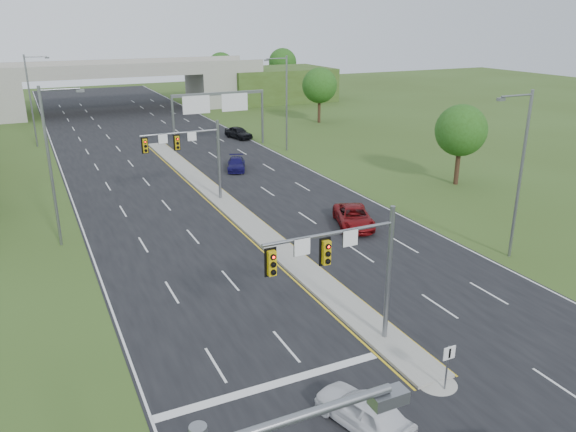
# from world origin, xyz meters

# --- Properties ---
(ground) EXTENTS (240.00, 240.00, 0.00)m
(ground) POSITION_xyz_m (0.00, 0.00, 0.00)
(ground) COLOR #364B1A
(ground) RESTS_ON ground
(road) EXTENTS (24.00, 160.00, 0.02)m
(road) POSITION_xyz_m (0.00, 35.00, 0.01)
(road) COLOR black
(road) RESTS_ON ground
(median) EXTENTS (2.00, 54.00, 0.16)m
(median) POSITION_xyz_m (0.00, 23.00, 0.10)
(median) COLOR gray
(median) RESTS_ON road
(median_nose) EXTENTS (2.00, 2.00, 0.16)m
(median_nose) POSITION_xyz_m (0.00, -4.00, 0.10)
(median_nose) COLOR gray
(median_nose) RESTS_ON road
(lane_markings) EXTENTS (23.72, 160.00, 0.01)m
(lane_markings) POSITION_xyz_m (-0.60, 28.91, 0.02)
(lane_markings) COLOR gold
(lane_markings) RESTS_ON road
(signal_mast_near) EXTENTS (6.62, 0.60, 7.00)m
(signal_mast_near) POSITION_xyz_m (-2.26, -0.07, 4.73)
(signal_mast_near) COLOR slate
(signal_mast_near) RESTS_ON ground
(signal_mast_far) EXTENTS (6.62, 0.60, 7.00)m
(signal_mast_far) POSITION_xyz_m (-2.26, 24.93, 4.73)
(signal_mast_far) COLOR slate
(signal_mast_far) RESTS_ON ground
(keep_right_sign) EXTENTS (0.60, 0.13, 2.20)m
(keep_right_sign) POSITION_xyz_m (0.00, -4.53, 1.52)
(keep_right_sign) COLOR slate
(keep_right_sign) RESTS_ON ground
(sign_gantry) EXTENTS (11.58, 0.44, 6.67)m
(sign_gantry) POSITION_xyz_m (6.68, 44.92, 5.24)
(sign_gantry) COLOR slate
(sign_gantry) RESTS_ON ground
(overpass) EXTENTS (80.00, 14.00, 8.10)m
(overpass) POSITION_xyz_m (0.00, 80.00, 3.55)
(overpass) COLOR gray
(overpass) RESTS_ON ground
(lightpole_l_mid) EXTENTS (2.85, 0.25, 11.00)m
(lightpole_l_mid) POSITION_xyz_m (-13.30, 20.00, 6.10)
(lightpole_l_mid) COLOR slate
(lightpole_l_mid) RESTS_ON ground
(lightpole_l_far) EXTENTS (2.85, 0.25, 11.00)m
(lightpole_l_far) POSITION_xyz_m (-13.30, 55.00, 6.10)
(lightpole_l_far) COLOR slate
(lightpole_l_far) RESTS_ON ground
(lightpole_r_near) EXTENTS (2.85, 0.25, 11.00)m
(lightpole_r_near) POSITION_xyz_m (13.30, 5.00, 6.10)
(lightpole_r_near) COLOR slate
(lightpole_r_near) RESTS_ON ground
(lightpole_r_far) EXTENTS (2.85, 0.25, 11.00)m
(lightpole_r_far) POSITION_xyz_m (13.30, 40.00, 6.10)
(lightpole_r_far) COLOR slate
(lightpole_r_far) RESTS_ON ground
(tree_r_near) EXTENTS (4.80, 4.80, 7.60)m
(tree_r_near) POSITION_xyz_m (22.00, 20.00, 5.18)
(tree_r_near) COLOR #382316
(tree_r_near) RESTS_ON ground
(tree_r_mid) EXTENTS (5.20, 5.20, 8.12)m
(tree_r_mid) POSITION_xyz_m (26.00, 55.00, 5.51)
(tree_r_mid) COLOR #382316
(tree_r_mid) RESTS_ON ground
(tree_back_c) EXTENTS (5.60, 5.60, 8.32)m
(tree_back_c) POSITION_xyz_m (24.00, 94.00, 5.51)
(tree_back_c) COLOR #382316
(tree_back_c) RESTS_ON ground
(tree_back_d) EXTENTS (6.00, 6.00, 8.85)m
(tree_back_d) POSITION_xyz_m (38.00, 94.00, 5.84)
(tree_back_d) COLOR #382316
(tree_back_d) RESTS_ON ground
(car_white) EXTENTS (2.83, 4.59, 1.46)m
(car_white) POSITION_xyz_m (-4.36, -4.90, 0.75)
(car_white) COLOR silver
(car_white) RESTS_ON road
(car_far_a) EXTENTS (4.22, 5.96, 1.51)m
(car_far_a) POSITION_xyz_m (7.04, 14.31, 0.77)
(car_far_a) COLOR maroon
(car_far_a) RESTS_ON road
(car_far_b) EXTENTS (3.22, 4.69, 1.26)m
(car_far_b) POSITION_xyz_m (4.82, 33.98, 0.65)
(car_far_b) COLOR #0F0B45
(car_far_b) RESTS_ON road
(car_far_c) EXTENTS (2.92, 4.81, 1.53)m
(car_far_c) POSITION_xyz_m (10.75, 49.04, 0.79)
(car_far_c) COLOR black
(car_far_c) RESTS_ON road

